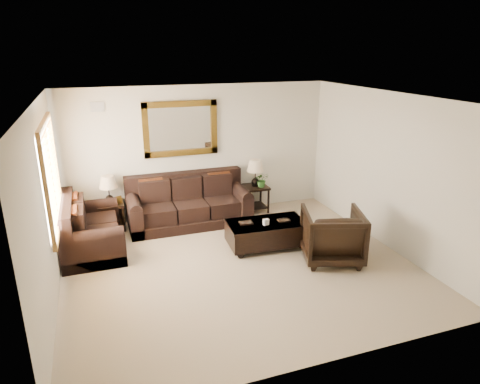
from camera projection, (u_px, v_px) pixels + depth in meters
name	position (u px, v px, depth m)	size (l,w,h in m)	color
room	(239.00, 187.00, 6.60)	(5.51, 5.01, 2.71)	tan
window	(51.00, 175.00, 6.49)	(0.07, 1.96, 1.66)	white
mirror	(181.00, 129.00, 8.52)	(1.50, 0.06, 1.10)	#4D330F
air_vent	(98.00, 107.00, 7.89)	(0.25, 0.02, 0.18)	#999999
sofa	(188.00, 206.00, 8.61)	(2.40, 1.03, 0.98)	black
loveseat	(89.00, 232.00, 7.43)	(1.01, 1.69, 0.95)	black
end_table_left	(109.00, 195.00, 8.20)	(0.49, 0.49, 1.09)	black
end_table_right	(255.00, 178.00, 9.11)	(0.52, 0.52, 1.14)	black
coffee_table	(266.00, 231.00, 7.59)	(1.42, 0.82, 0.58)	black
armchair	(332.00, 233.00, 7.06)	(0.94, 0.88, 0.97)	black
potted_plant	(262.00, 181.00, 9.08)	(0.29, 0.32, 0.25)	#295A1E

